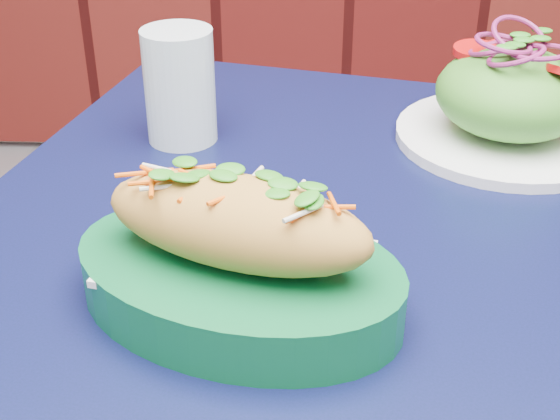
{
  "coord_description": "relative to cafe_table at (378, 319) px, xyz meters",
  "views": [
    {
      "loc": [
        0.28,
        0.69,
        1.13
      ],
      "look_at": [
        0.26,
        1.23,
        0.81
      ],
      "focal_mm": 50.0,
      "sensor_mm": 36.0,
      "label": 1
    }
  ],
  "objects": [
    {
      "name": "salad_plate",
      "position": [
        0.15,
        0.21,
        0.14
      ],
      "size": [
        0.24,
        0.24,
        0.13
      ],
      "rotation": [
        0.0,
        0.0,
        -0.42
      ],
      "color": "white",
      "rests_on": "cafe_table"
    },
    {
      "name": "cafe_table",
      "position": [
        0.0,
        0.0,
        0.0
      ],
      "size": [
        0.96,
        0.96,
        0.75
      ],
      "rotation": [
        0.0,
        0.0,
        -0.24
      ],
      "color": "black",
      "rests_on": "ground"
    },
    {
      "name": "water_glass",
      "position": [
        -0.21,
        0.21,
        0.15
      ],
      "size": [
        0.08,
        0.08,
        0.13
      ],
      "primitive_type": "cylinder",
      "color": "silver",
      "rests_on": "cafe_table"
    },
    {
      "name": "banh_mi_basket",
      "position": [
        -0.12,
        -0.1,
        0.13
      ],
      "size": [
        0.3,
        0.25,
        0.12
      ],
      "rotation": [
        0.0,
        0.0,
        -0.33
      ],
      "color": "#0B5B2E",
      "rests_on": "cafe_table"
    }
  ]
}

